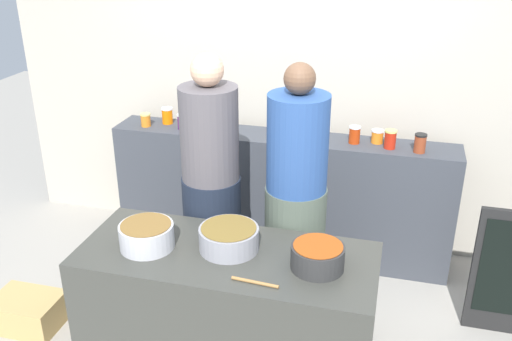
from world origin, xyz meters
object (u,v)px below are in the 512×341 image
at_px(cooking_pot_right, 318,257).
at_px(wooden_spoon, 255,282).
at_px(cook_with_tongs, 212,202).
at_px(preserve_jar_2, 183,121).
at_px(cooking_pot_center, 229,238).
at_px(preserve_jar_3, 307,132).
at_px(bread_crate, 28,312).
at_px(cooking_pot_left, 147,236).
at_px(cook_in_cap, 295,214).
at_px(preserve_jar_4, 355,135).
at_px(preserve_jar_1, 167,115).
at_px(preserve_jar_6, 390,139).
at_px(preserve_jar_5, 377,136).
at_px(preserve_jar_7, 420,143).
at_px(preserve_jar_0, 146,120).

bearing_deg(cooking_pot_right, wooden_spoon, -141.19).
bearing_deg(cook_with_tongs, cooking_pot_right, -35.91).
xyz_separation_m(preserve_jar_2, cooking_pot_center, (0.79, -1.31, -0.20)).
height_order(preserve_jar_2, preserve_jar_3, preserve_jar_2).
relative_size(preserve_jar_3, bread_crate, 0.24).
xyz_separation_m(cooking_pot_left, cooking_pot_right, (0.98, 0.04, -0.00)).
xyz_separation_m(cooking_pot_right, cook_with_tongs, (-0.80, 0.58, -0.06)).
bearing_deg(cook_in_cap, bread_crate, -162.12).
bearing_deg(preserve_jar_4, cooking_pot_left, -125.27).
bearing_deg(preserve_jar_1, cooking_pot_right, -44.66).
relative_size(preserve_jar_6, cook_with_tongs, 0.08).
distance_m(cooking_pot_left, cook_in_cap, 0.97).
bearing_deg(preserve_jar_5, preserve_jar_7, -20.71).
distance_m(preserve_jar_3, cooking_pot_right, 1.45).
relative_size(preserve_jar_5, cook_in_cap, 0.06).
bearing_deg(preserve_jar_4, preserve_jar_1, 177.75).
bearing_deg(bread_crate, cooking_pot_left, -3.74).
height_order(preserve_jar_1, preserve_jar_2, preserve_jar_1).
distance_m(preserve_jar_0, preserve_jar_4, 1.67).
distance_m(preserve_jar_1, preserve_jar_3, 1.17).
bearing_deg(bread_crate, preserve_jar_5, 33.48).
distance_m(cooking_pot_center, cook_in_cap, 0.60).
relative_size(preserve_jar_3, preserve_jar_7, 0.78).
bearing_deg(cook_with_tongs, preserve_jar_0, 136.71).
bearing_deg(preserve_jar_6, cook_with_tongs, -144.61).
height_order(preserve_jar_5, preserve_jar_7, preserve_jar_7).
bearing_deg(preserve_jar_2, cooking_pot_center, -58.87).
height_order(preserve_jar_6, cooking_pot_right, preserve_jar_6).
relative_size(preserve_jar_3, preserve_jar_4, 0.82).
distance_m(preserve_jar_3, cooking_pot_center, 1.37).
relative_size(preserve_jar_7, cooking_pot_center, 0.40).
xyz_separation_m(cooking_pot_left, cooking_pot_center, (0.46, 0.10, -0.00)).
bearing_deg(cooking_pot_center, preserve_jar_3, 81.29).
bearing_deg(preserve_jar_1, preserve_jar_6, -3.18).
relative_size(preserve_jar_5, wooden_spoon, 0.39).
distance_m(preserve_jar_2, preserve_jar_7, 1.82).
bearing_deg(bread_crate, preserve_jar_2, 64.50).
bearing_deg(cook_in_cap, cooking_pot_left, -140.30).
distance_m(preserve_jar_1, preserve_jar_2, 0.19).
distance_m(preserve_jar_4, cooking_pot_left, 1.78).
bearing_deg(cooking_pot_right, preserve_jar_5, 81.92).
height_order(preserve_jar_2, cooking_pot_center, preserve_jar_2).
distance_m(preserve_jar_5, preserve_jar_7, 0.33).
height_order(preserve_jar_5, cooking_pot_center, preserve_jar_5).
relative_size(cooking_pot_left, cook_in_cap, 0.17).
relative_size(preserve_jar_7, cooking_pot_left, 0.44).
height_order(preserve_jar_7, cooking_pot_right, preserve_jar_7).
relative_size(cook_in_cap, bread_crate, 3.99).
height_order(cook_with_tongs, bread_crate, cook_with_tongs).
relative_size(preserve_jar_6, cooking_pot_center, 0.41).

